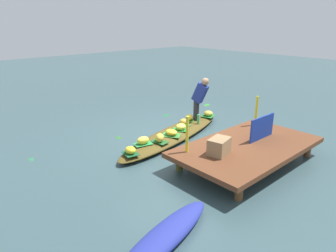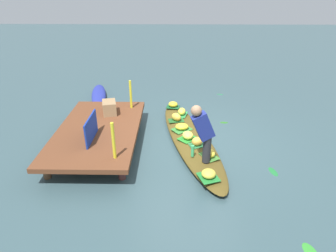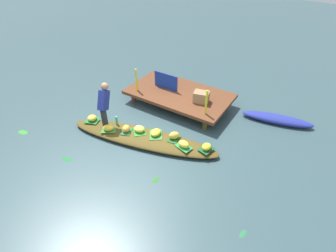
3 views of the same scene
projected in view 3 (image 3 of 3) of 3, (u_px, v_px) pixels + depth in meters
name	position (u px, v px, depth m)	size (l,w,h in m)	color
canal_water	(143.00, 140.00, 7.09)	(40.00, 40.00, 0.00)	#344C51
dock_platform	(179.00, 94.00, 8.32)	(3.20, 1.80, 0.42)	brown
vendor_boat	(143.00, 138.00, 7.03)	(4.12, 0.83, 0.19)	#524219
moored_boat	(277.00, 119.00, 7.68)	(1.99, 0.44, 0.22)	navy
leaf_mat_0	(109.00, 130.00, 7.13)	(0.40, 0.26, 0.01)	#3D762E
banana_bunch_0	(108.00, 128.00, 7.08)	(0.28, 0.20, 0.17)	yellow
leaf_mat_1	(139.00, 131.00, 7.08)	(0.40, 0.31, 0.01)	#28842B
banana_bunch_1	(139.00, 129.00, 7.04)	(0.29, 0.24, 0.16)	#EEE04F
leaf_mat_2	(206.00, 149.00, 6.53)	(0.36, 0.28, 0.01)	#17512A
banana_bunch_2	(207.00, 147.00, 6.48)	(0.26, 0.22, 0.15)	yellow
leaf_mat_3	(126.00, 131.00, 7.09)	(0.33, 0.26, 0.01)	#286A39
banana_bunch_3	(126.00, 129.00, 7.03)	(0.24, 0.20, 0.19)	gold
leaf_mat_4	(174.00, 138.00, 6.85)	(0.39, 0.25, 0.01)	#215825
banana_bunch_4	(174.00, 135.00, 6.79)	(0.28, 0.19, 0.20)	gold
leaf_mat_5	(93.00, 120.00, 7.49)	(0.37, 0.34, 0.01)	#227630
banana_bunch_5	(92.00, 118.00, 7.45)	(0.26, 0.26, 0.15)	gold
leaf_mat_6	(156.00, 135.00, 6.97)	(0.44, 0.33, 0.01)	#357C33
banana_bunch_6	(156.00, 132.00, 6.93)	(0.32, 0.25, 0.15)	yellow
leaf_mat_7	(184.00, 147.00, 6.59)	(0.41, 0.25, 0.01)	#2B8540
banana_bunch_7	(184.00, 144.00, 6.54)	(0.30, 0.20, 0.18)	yellow
vendor_person	(104.00, 103.00, 6.92)	(0.28, 0.49, 1.22)	#28282D
water_bottle	(117.00, 120.00, 7.28)	(0.06, 0.06, 0.25)	#40B667
market_banner	(166.00, 81.00, 8.35)	(0.84, 0.03, 0.51)	navy
railing_post_west	(136.00, 80.00, 8.18)	(0.06, 0.06, 0.73)	yellow
railing_post_east	(206.00, 102.00, 7.15)	(0.06, 0.06, 0.73)	yellow
produce_crate	(201.00, 97.00, 7.77)	(0.44, 0.32, 0.32)	#93734E
drifting_plant_0	(67.00, 159.00, 6.51)	(0.31, 0.13, 0.01)	#1E6C32
drifting_plant_1	(156.00, 180.00, 5.98)	(0.22, 0.11, 0.01)	#286A20
drifting_plant_2	(243.00, 234.00, 4.94)	(0.22, 0.11, 0.01)	#276943
drifting_plant_3	(23.00, 132.00, 7.36)	(0.31, 0.17, 0.01)	#2F8C2C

